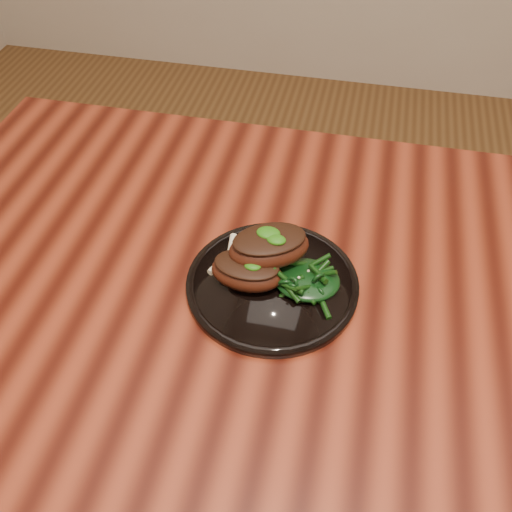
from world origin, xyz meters
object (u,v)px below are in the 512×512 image
at_px(plate, 272,284).
at_px(greens_heap, 307,277).
at_px(desk, 405,344).
at_px(lamb_chop_front, 246,271).

xyz_separation_m(plate, greens_heap, (0.05, 0.00, 0.02)).
bearing_deg(desk, greens_heap, -179.93).
height_order(plate, greens_heap, greens_heap).
xyz_separation_m(desk, plate, (-0.20, -0.00, 0.09)).
bearing_deg(desk, plate, -178.71).
height_order(desk, plate, plate).
distance_m(plate, lamb_chop_front, 0.05).
height_order(plate, lamb_chop_front, lamb_chop_front).
bearing_deg(lamb_chop_front, greens_heap, 8.73).
relative_size(desk, plate, 6.58).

